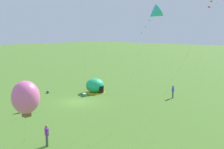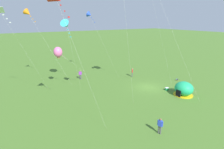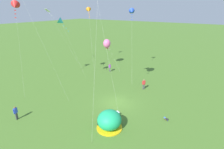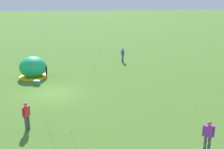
{
  "view_description": "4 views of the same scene",
  "coord_description": "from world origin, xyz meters",
  "views": [
    {
      "loc": [
        20.61,
        24.92,
        8.77
      ],
      "look_at": [
        -0.17,
        5.73,
        4.13
      ],
      "focal_mm": 42.0,
      "sensor_mm": 36.0,
      "label": 1
    },
    {
      "loc": [
        -20.05,
        19.59,
        10.87
      ],
      "look_at": [
        3.53,
        5.13,
        2.14
      ],
      "focal_mm": 28.0,
      "sensor_mm": 36.0,
      "label": 2
    },
    {
      "loc": [
        -18.02,
        -11.28,
        12.33
      ],
      "look_at": [
        3.86,
        3.54,
        2.26
      ],
      "focal_mm": 28.0,
      "sensor_mm": 36.0,
      "label": 3
    },
    {
      "loc": [
        20.81,
        1.64,
        7.55
      ],
      "look_at": [
        3.01,
        4.46,
        2.29
      ],
      "focal_mm": 42.0,
      "sensor_mm": 36.0,
      "label": 4
    }
  ],
  "objects": [
    {
      "name": "ground_plane",
      "position": [
        0.0,
        0.0,
        0.0
      ],
      "size": [
        300.0,
        300.0,
        0.0
      ],
      "primitive_type": "plane",
      "color": "#477028"
    },
    {
      "name": "cooler_box",
      "position": [
        -2.47,
        -1.55,
        0.22
      ],
      "size": [
        0.53,
        0.62,
        0.44
      ],
      "color": "#1E8C4C",
      "rests_on": "ground"
    },
    {
      "name": "person_with_toddler",
      "position": [
        9.97,
        8.24,
        0.96
      ],
      "size": [
        0.36,
        0.56,
        1.72
      ],
      "color": "#4C4C51",
      "rests_on": "ground"
    },
    {
      "name": "person_watching_sky",
      "position": [
        -9.88,
        7.82,
        0.96
      ],
      "size": [
        0.57,
        0.34,
        1.72
      ],
      "color": "#4C4C51",
      "rests_on": "ground"
    },
    {
      "name": "popup_tent",
      "position": [
        -5.07,
        -2.16,
        1.0
      ],
      "size": [
        2.81,
        2.81,
        2.1
      ],
      "color": "#1EAD6B",
      "rests_on": "ground"
    },
    {
      "name": "person_strolling",
      "position": [
        6.07,
        -1.14,
        0.96
      ],
      "size": [
        0.48,
        0.42,
        1.72
      ],
      "color": "#4C4C51",
      "rests_on": "ground"
    }
  ]
}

